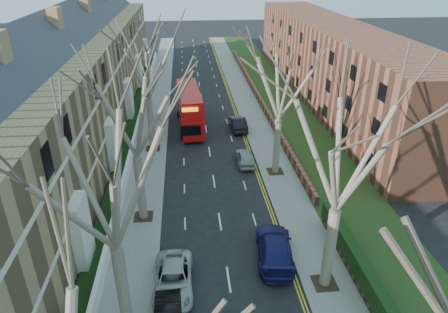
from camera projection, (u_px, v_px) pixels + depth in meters
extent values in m
cube|color=slate|center=(156.00, 112.00, 50.57)|extent=(3.00, 102.00, 0.12)
cube|color=slate|center=(250.00, 109.00, 51.62)|extent=(3.00, 102.00, 0.12)
cube|color=#9C844F|center=(71.00, 96.00, 40.56)|extent=(9.00, 78.00, 10.00)
cube|color=#2B2E35|center=(60.00, 35.00, 37.86)|extent=(4.67, 78.00, 4.67)
cube|color=white|center=(117.00, 109.00, 41.62)|extent=(0.12, 78.00, 0.35)
cube|color=white|center=(113.00, 76.00, 40.05)|extent=(0.12, 78.00, 0.35)
cube|color=brown|center=(330.00, 61.00, 53.97)|extent=(8.00, 54.00, 10.00)
cube|color=brown|center=(257.00, 95.00, 55.10)|extent=(0.35, 54.00, 0.90)
cube|color=white|center=(136.00, 133.00, 43.06)|extent=(0.30, 78.00, 1.00)
cube|color=#203613|center=(284.00, 107.00, 51.98)|extent=(6.00, 102.00, 0.06)
cylinder|color=#685C4A|center=(123.00, 289.00, 20.05)|extent=(0.64, 0.64, 5.25)
cylinder|color=#685C4A|center=(141.00, 188.00, 28.98)|extent=(0.64, 0.64, 5.07)
cube|color=#2D2116|center=(144.00, 217.00, 30.11)|extent=(1.40, 1.40, 0.05)
cylinder|color=#685C4A|center=(151.00, 125.00, 39.61)|extent=(0.60, 0.60, 5.25)
cube|color=#2D2116|center=(153.00, 148.00, 40.78)|extent=(1.40, 1.40, 0.05)
cylinder|color=#685C4A|center=(330.00, 249.00, 22.83)|extent=(0.64, 0.64, 5.25)
cube|color=#2D2116|center=(324.00, 283.00, 24.00)|extent=(1.40, 1.40, 0.05)
cylinder|color=#685C4A|center=(277.00, 146.00, 35.31)|extent=(0.60, 0.60, 5.07)
cube|color=#2D2116|center=(275.00, 171.00, 36.45)|extent=(1.40, 1.40, 0.05)
cube|color=#BC0E0D|center=(190.00, 116.00, 45.74)|extent=(2.96, 10.39, 2.05)
cube|color=#BC0E0D|center=(189.00, 99.00, 44.86)|extent=(2.92, 9.88, 1.87)
cube|color=black|center=(190.00, 112.00, 45.55)|extent=(2.93, 9.57, 0.84)
cube|color=black|center=(189.00, 98.00, 44.82)|extent=(2.91, 9.37, 0.84)
imported|color=#AAABB0|center=(173.00, 280.00, 23.48)|extent=(2.37, 5.00, 1.38)
imported|color=#171953|center=(275.00, 248.00, 25.85)|extent=(2.92, 5.77, 1.60)
imported|color=#979A9F|center=(245.00, 157.00, 37.81)|extent=(1.59, 3.90, 1.33)
imported|color=black|center=(238.00, 123.00, 45.33)|extent=(1.79, 4.57, 1.48)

